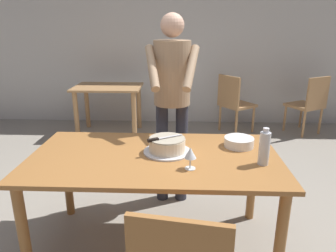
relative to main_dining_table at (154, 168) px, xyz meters
The scene contains 12 objects.
ground_plane 0.65m from the main_dining_table, ahead, with size 14.00×14.00×0.00m, color gray.
back_wall 3.38m from the main_dining_table, 90.00° to the left, with size 10.00×0.12×2.70m, color beige.
main_dining_table is the anchor object (origin of this frame).
cake_on_platter 0.18m from the main_dining_table, 34.40° to the left, with size 0.34×0.34×0.11m.
cake_knife 0.22m from the main_dining_table, 42.65° to the left, with size 0.24×0.16×0.02m.
plate_stack 0.67m from the main_dining_table, 17.53° to the left, with size 0.22×0.22×0.07m.
wine_glass_near 0.38m from the main_dining_table, 39.48° to the right, with size 0.08×0.08×0.14m.
water_bottle 0.77m from the main_dining_table, ahead, with size 0.07×0.07×0.25m.
person_cutting_cake 0.81m from the main_dining_table, 81.39° to the left, with size 0.47×0.55×1.72m.
background_table 2.77m from the main_dining_table, 109.43° to the left, with size 1.00×0.70×0.74m.
background_chair_0 3.43m from the main_dining_table, 51.74° to the left, with size 0.60×0.60×0.90m.
background_chair_1 2.90m from the main_dining_table, 69.81° to the left, with size 0.61×0.61×0.90m.
Camera 1 is at (0.18, -2.03, 1.63)m, focal length 33.65 mm.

